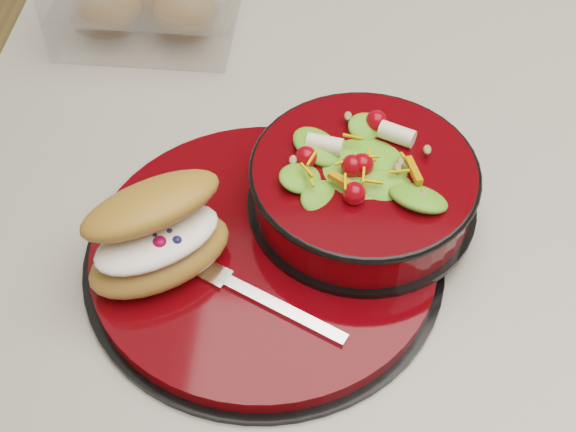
# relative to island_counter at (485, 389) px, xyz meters

# --- Properties ---
(island_counter) EXTENTS (1.24, 0.74, 0.90)m
(island_counter) POSITION_rel_island_counter_xyz_m (0.00, 0.00, 0.00)
(island_counter) COLOR silver
(island_counter) RESTS_ON ground
(dinner_plate) EXTENTS (0.32, 0.32, 0.02)m
(dinner_plate) POSITION_rel_island_counter_xyz_m (-0.29, -0.13, 0.46)
(dinner_plate) COLOR black
(dinner_plate) RESTS_ON island_counter
(salad_bowl) EXTENTS (0.21, 0.21, 0.09)m
(salad_bowl) POSITION_rel_island_counter_xyz_m (-0.21, -0.08, 0.50)
(salad_bowl) COLOR black
(salad_bowl) RESTS_ON dinner_plate
(croissant) EXTENTS (0.14, 0.14, 0.08)m
(croissant) POSITION_rel_island_counter_xyz_m (-0.38, -0.15, 0.50)
(croissant) COLOR #A96F33
(croissant) RESTS_ON dinner_plate
(fork) EXTENTS (0.14, 0.08, 0.00)m
(fork) POSITION_rel_island_counter_xyz_m (-0.29, -0.19, 0.47)
(fork) COLOR silver
(fork) RESTS_ON dinner_plate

